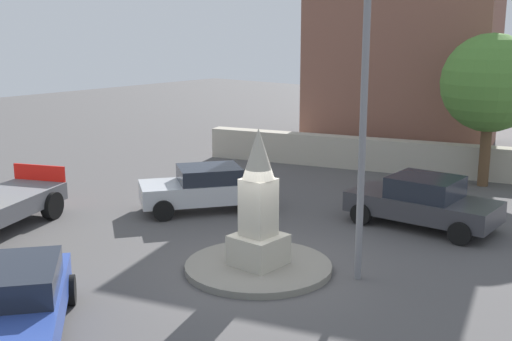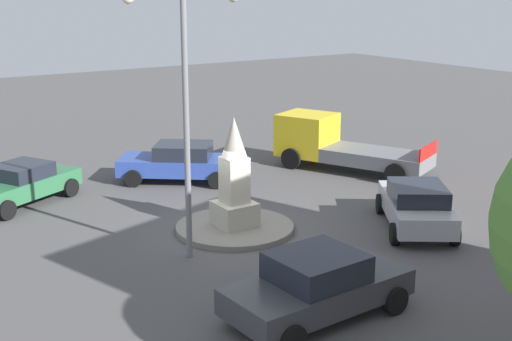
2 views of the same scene
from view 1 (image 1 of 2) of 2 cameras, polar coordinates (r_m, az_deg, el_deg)
name	(u,v)px [view 1 (image 1 of 2)]	position (r m, az deg, el deg)	size (l,w,h in m)	color
ground_plane	(258,270)	(15.89, 0.21, -8.70)	(80.00, 80.00, 0.00)	#4F4C4C
traffic_island	(258,267)	(15.87, 0.21, -8.43)	(3.55, 3.55, 0.16)	gray
monument	(258,208)	(15.40, 0.21, -3.32)	(1.12, 1.12, 3.30)	#B2AA99
streetlamp	(364,85)	(14.51, 9.47, 7.39)	(3.19, 0.28, 7.45)	slate
car_silver_far_side	(205,187)	(20.68, -4.46, -1.49)	(3.67, 4.22, 1.41)	#B7BABF
car_dark_grey_parked_left	(423,201)	(19.55, 14.41, -2.63)	(4.34, 2.24, 1.50)	#38383D
car_blue_waiting	(14,304)	(13.08, -20.40, -10.87)	(4.55, 4.08, 1.44)	#2D479E
stone_boundary_wall	(377,155)	(26.75, 10.55, 1.38)	(14.66, 0.70, 1.28)	#B2AA99
corner_building	(409,48)	(31.60, 13.20, 10.39)	(7.80, 7.91, 9.38)	brown
tree_near_wall	(490,83)	(24.72, 19.82, 7.18)	(3.50, 3.50, 5.50)	brown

